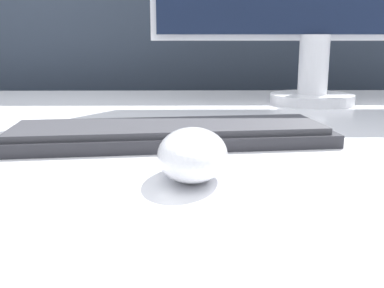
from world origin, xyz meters
The scene contains 3 objects.
partition_panel centered at (0.00, 0.69, 0.64)m, with size 5.00×0.03×1.29m.
computer_mouse_near centered at (-0.01, -0.21, 0.76)m, with size 0.07×0.11×0.05m.
keyboard centered at (-0.03, -0.06, 0.75)m, with size 0.42×0.17×0.02m.
Camera 1 is at (-0.01, -0.62, 0.86)m, focal length 42.00 mm.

